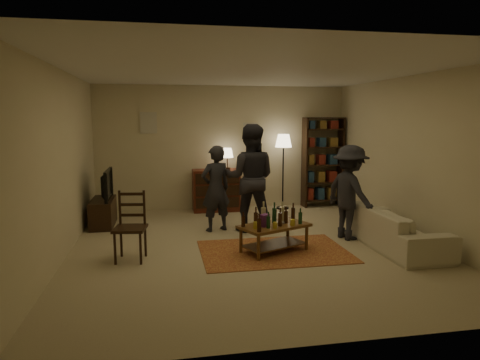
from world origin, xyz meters
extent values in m
plane|color=#C6B793|center=(0.00, 0.00, 0.00)|extent=(6.00, 6.00, 0.00)
plane|color=beige|center=(0.00, 3.00, 1.35)|extent=(5.50, 0.00, 5.50)
plane|color=beige|center=(-2.75, 0.00, 1.35)|extent=(0.00, 6.00, 6.00)
plane|color=beige|center=(2.75, 0.00, 1.35)|extent=(0.00, 6.00, 6.00)
plane|color=beige|center=(0.00, -3.00, 1.35)|extent=(5.50, 0.00, 5.50)
plane|color=white|center=(0.00, 0.00, 2.70)|extent=(6.00, 6.00, 0.00)
cube|color=beige|center=(-1.60, 2.98, 1.90)|extent=(0.35, 0.03, 0.45)
cube|color=beige|center=(0.60, 2.98, 1.70)|extent=(0.30, 0.03, 0.40)
cube|color=maroon|center=(0.29, -0.33, 0.01)|extent=(2.20, 1.50, 0.01)
cube|color=brown|center=(0.29, -0.33, 0.40)|extent=(1.17, 0.92, 0.04)
cube|color=brown|center=(0.29, -0.33, 0.11)|extent=(1.04, 0.79, 0.02)
cylinder|color=brown|center=(-0.04, -0.71, 0.19)|extent=(0.05, 0.05, 0.38)
cylinder|color=brown|center=(0.79, -0.35, 0.19)|extent=(0.05, 0.05, 0.38)
cylinder|color=brown|center=(-0.22, -0.30, 0.19)|extent=(0.05, 0.05, 0.38)
cylinder|color=brown|center=(0.62, 0.06, 0.19)|extent=(0.05, 0.05, 0.38)
cylinder|color=gold|center=(-0.04, -0.50, 0.47)|extent=(0.07, 0.07, 0.10)
cylinder|color=gold|center=(0.24, -0.53, 0.47)|extent=(0.07, 0.07, 0.09)
cylinder|color=gold|center=(0.25, -0.10, 0.48)|extent=(0.07, 0.07, 0.11)
cylinder|color=gold|center=(0.54, -0.42, 0.47)|extent=(0.07, 0.07, 0.09)
cube|color=#76338C|center=(0.11, -0.38, 0.51)|extent=(0.16, 0.16, 0.18)
cylinder|color=gray|center=(0.40, -0.30, 0.43)|extent=(0.12, 0.12, 0.03)
cube|color=black|center=(-1.81, -0.34, 0.46)|extent=(0.49, 0.49, 0.04)
cylinder|color=black|center=(-2.01, -0.48, 0.23)|extent=(0.04, 0.04, 0.45)
cylinder|color=black|center=(-1.67, -0.54, 0.23)|extent=(0.04, 0.04, 0.45)
cylinder|color=black|center=(-1.96, -0.14, 0.23)|extent=(0.04, 0.04, 0.45)
cylinder|color=black|center=(-1.61, -0.19, 0.23)|extent=(0.04, 0.04, 0.45)
cube|color=black|center=(-1.78, -0.16, 0.74)|extent=(0.35, 0.08, 0.51)
cube|color=black|center=(-2.45, 1.80, 0.25)|extent=(0.40, 1.00, 0.50)
imported|color=black|center=(-2.43, 1.80, 0.78)|extent=(0.13, 0.97, 0.56)
cube|color=maroon|center=(-0.20, 2.72, 0.45)|extent=(1.00, 0.48, 0.90)
cube|color=black|center=(-0.20, 2.47, 0.22)|extent=(0.92, 0.02, 0.22)
cube|color=black|center=(-0.20, 2.47, 0.48)|extent=(0.92, 0.02, 0.22)
cube|color=black|center=(-0.20, 2.47, 0.74)|extent=(0.92, 0.02, 0.22)
cylinder|color=black|center=(0.05, 2.72, 0.92)|extent=(0.12, 0.12, 0.04)
cylinder|color=black|center=(0.05, 2.72, 1.05)|extent=(0.02, 0.02, 0.22)
cone|color=#FFE5B2|center=(0.05, 2.72, 1.26)|extent=(0.26, 0.26, 0.20)
cube|color=black|center=(1.82, 2.78, 1.00)|extent=(0.04, 0.34, 2.00)
cube|color=black|center=(2.68, 2.78, 1.00)|extent=(0.04, 0.34, 2.00)
cube|color=black|center=(2.25, 2.78, 0.15)|extent=(0.90, 0.34, 0.03)
cube|color=black|center=(2.25, 2.78, 0.55)|extent=(0.90, 0.34, 0.03)
cube|color=black|center=(2.25, 2.78, 0.95)|extent=(0.90, 0.34, 0.03)
cube|color=black|center=(2.25, 2.78, 1.35)|extent=(0.90, 0.34, 0.03)
cube|color=black|center=(2.25, 2.78, 1.75)|extent=(0.90, 0.34, 0.03)
cube|color=black|center=(2.25, 2.78, 2.00)|extent=(0.90, 0.34, 0.03)
cube|color=maroon|center=(1.95, 2.78, 0.29)|extent=(0.12, 0.22, 0.26)
cube|color=navy|center=(2.20, 2.78, 0.29)|extent=(0.15, 0.22, 0.26)
cube|color=olive|center=(2.47, 2.78, 0.29)|extent=(0.18, 0.22, 0.26)
cube|color=navy|center=(1.95, 2.78, 0.69)|extent=(0.12, 0.22, 0.24)
cube|color=olive|center=(2.20, 2.78, 0.69)|extent=(0.15, 0.22, 0.24)
cube|color=maroon|center=(2.47, 2.78, 0.69)|extent=(0.18, 0.22, 0.24)
cube|color=olive|center=(1.95, 2.78, 1.07)|extent=(0.12, 0.22, 0.22)
cube|color=maroon|center=(2.20, 2.78, 1.07)|extent=(0.15, 0.22, 0.22)
cube|color=navy|center=(2.47, 2.78, 1.07)|extent=(0.18, 0.22, 0.22)
cube|color=maroon|center=(1.95, 2.78, 1.47)|extent=(0.12, 0.22, 0.20)
cube|color=navy|center=(2.20, 2.78, 1.47)|extent=(0.15, 0.22, 0.20)
cube|color=olive|center=(2.47, 2.78, 1.47)|extent=(0.18, 0.22, 0.20)
cube|color=navy|center=(1.95, 2.78, 1.85)|extent=(0.12, 0.22, 0.18)
cube|color=olive|center=(2.20, 2.78, 1.85)|extent=(0.15, 0.22, 0.18)
cube|color=maroon|center=(2.47, 2.78, 1.85)|extent=(0.18, 0.22, 0.18)
cylinder|color=black|center=(1.28, 2.65, 0.01)|extent=(0.28, 0.28, 0.03)
cylinder|color=black|center=(1.28, 2.65, 0.73)|extent=(0.03, 0.03, 1.46)
cone|color=#FFE5B2|center=(1.28, 2.65, 1.51)|extent=(0.36, 0.36, 0.28)
imported|color=beige|center=(2.20, -0.40, 0.30)|extent=(0.81, 2.08, 0.61)
imported|color=#23232A|center=(-0.42, 1.06, 0.76)|extent=(0.65, 0.53, 1.53)
imported|color=#27262D|center=(0.18, 0.96, 0.95)|extent=(1.09, 0.96, 1.90)
imported|color=#24242B|center=(1.70, 0.15, 0.78)|extent=(0.85, 1.14, 1.57)
camera|label=1|loc=(-1.35, -6.36, 2.00)|focal=32.00mm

